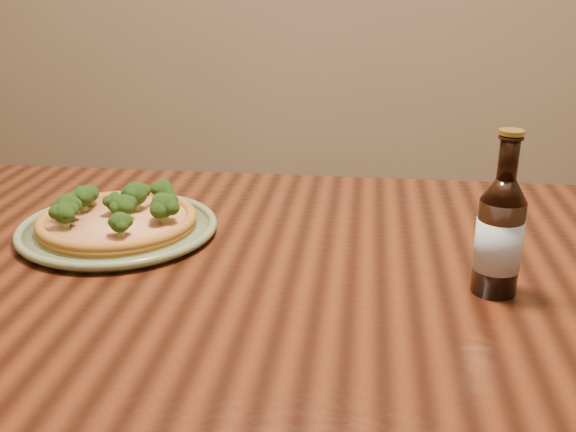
# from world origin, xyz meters

# --- Properties ---
(table) EXTENTS (1.60, 0.90, 0.75)m
(table) POSITION_xyz_m (0.00, 0.10, 0.66)
(table) COLOR #411D0E
(table) RESTS_ON ground
(plate) EXTENTS (0.32, 0.32, 0.02)m
(plate) POSITION_xyz_m (-0.28, 0.19, 0.76)
(plate) COLOR #677852
(plate) RESTS_ON table
(pizza) EXTENTS (0.26, 0.26, 0.07)m
(pizza) POSITION_xyz_m (-0.28, 0.20, 0.78)
(pizza) COLOR #A56A25
(pizza) RESTS_ON plate
(beer_bottle) EXTENTS (0.06, 0.06, 0.22)m
(beer_bottle) POSITION_xyz_m (0.30, 0.06, 0.83)
(beer_bottle) COLOR black
(beer_bottle) RESTS_ON table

